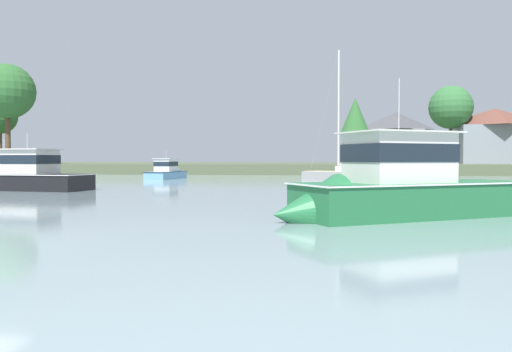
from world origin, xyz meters
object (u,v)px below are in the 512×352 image
(cruiser_skyblue, at_px, (169,174))
(sailboat_grey, at_px, (344,178))
(cruiser_green, at_px, (390,197))
(cruiser_cream, at_px, (2,175))
(cruiser_black, at_px, (18,180))

(cruiser_skyblue, bearing_deg, sailboat_grey, -14.05)
(cruiser_green, relative_size, cruiser_skyblue, 1.37)
(cruiser_green, height_order, cruiser_cream, cruiser_green)
(cruiser_cream, bearing_deg, cruiser_black, -53.74)
(sailboat_grey, distance_m, cruiser_black, 27.99)
(cruiser_green, distance_m, sailboat_grey, 30.54)
(cruiser_black, bearing_deg, sailboat_grey, 35.99)
(cruiser_green, xyz_separation_m, cruiser_cream, (-33.20, 28.16, -0.14))
(cruiser_green, bearing_deg, cruiser_black, 148.37)
(cruiser_green, distance_m, cruiser_black, 26.87)
(cruiser_cream, bearing_deg, cruiser_skyblue, 25.49)
(sailboat_grey, height_order, cruiser_black, sailboat_grey)
(cruiser_cream, xyz_separation_m, cruiser_black, (10.32, -14.07, 0.08))
(sailboat_grey, bearing_deg, cruiser_skyblue, 165.95)
(sailboat_grey, relative_size, cruiser_black, 1.33)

